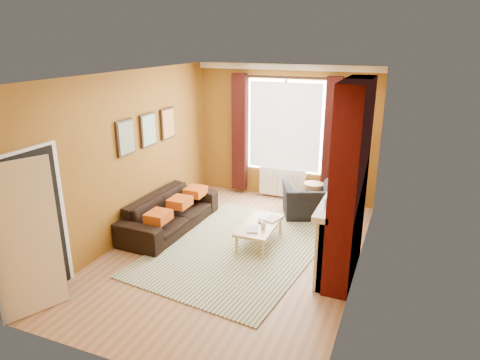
# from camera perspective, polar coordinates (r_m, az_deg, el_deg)

# --- Properties ---
(ground) EXTENTS (5.50, 5.50, 0.00)m
(ground) POSITION_cam_1_polar(r_m,az_deg,el_deg) (7.02, -0.78, -9.55)
(ground) COLOR #8F6341
(ground) RESTS_ON ground
(room_walls) EXTENTS (3.82, 5.54, 2.83)m
(room_walls) POSITION_cam_1_polar(r_m,az_deg,el_deg) (6.53, 5.19, 1.33)
(room_walls) COLOR #8A5A1A
(room_walls) RESTS_ON ground
(striped_rug) EXTENTS (2.75, 3.55, 0.02)m
(striped_rug) POSITION_cam_1_polar(r_m,az_deg,el_deg) (7.08, -0.38, -9.19)
(striped_rug) COLOR #374A98
(striped_rug) RESTS_ON ground
(sofa) EXTENTS (0.92, 2.18, 0.63)m
(sofa) POSITION_cam_1_polar(r_m,az_deg,el_deg) (7.80, -9.31, -4.25)
(sofa) COLOR black
(sofa) RESTS_ON ground
(armchair) EXTENTS (1.24, 1.17, 0.64)m
(armchair) POSITION_cam_1_polar(r_m,az_deg,el_deg) (8.31, 9.25, -2.73)
(armchair) COLOR black
(armchair) RESTS_ON ground
(coffee_table) EXTENTS (0.56, 1.10, 0.36)m
(coffee_table) POSITION_cam_1_polar(r_m,az_deg,el_deg) (7.14, 2.63, -6.13)
(coffee_table) COLOR tan
(coffee_table) RESTS_ON ground
(wicker_stool) EXTENTS (0.52, 0.52, 0.51)m
(wicker_stool) POSITION_cam_1_polar(r_m,az_deg,el_deg) (8.82, 9.71, -1.98)
(wicker_stool) COLOR olive
(wicker_stool) RESTS_ON ground
(floor_lamp) EXTENTS (0.33, 0.33, 1.72)m
(floor_lamp) POSITION_cam_1_polar(r_m,az_deg,el_deg) (8.23, 14.91, 4.22)
(floor_lamp) COLOR black
(floor_lamp) RESTS_ON ground
(book_a) EXTENTS (0.23, 0.27, 0.02)m
(book_a) POSITION_cam_1_polar(r_m,az_deg,el_deg) (6.89, 0.99, -6.62)
(book_a) COLOR #999999
(book_a) RESTS_ON coffee_table
(book_b) EXTENTS (0.29, 0.34, 0.02)m
(book_b) POSITION_cam_1_polar(r_m,az_deg,el_deg) (7.35, 3.62, -5.00)
(book_b) COLOR #999999
(book_b) RESTS_ON coffee_table
(mug) EXTENTS (0.11, 0.11, 0.08)m
(mug) POSITION_cam_1_polar(r_m,az_deg,el_deg) (6.94, 3.11, -6.19)
(mug) COLOR #999999
(mug) RESTS_ON coffee_table
(tv_remote) EXTENTS (0.10, 0.18, 0.02)m
(tv_remote) POSITION_cam_1_polar(r_m,az_deg,el_deg) (7.20, 2.65, -5.47)
(tv_remote) COLOR #29292C
(tv_remote) RESTS_ON coffee_table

